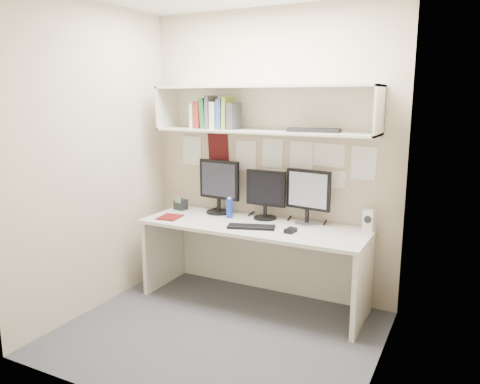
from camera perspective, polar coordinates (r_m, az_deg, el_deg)
The scene contains 19 objects.
floor at distance 3.85m, azimuth -2.64°, elevation -16.79°, with size 2.40×2.00×0.01m, color #404044.
wall_back at distance 4.32m, azimuth 3.76°, elevation 4.52°, with size 2.40×0.02×2.60m, color #BAA98E.
wall_front at distance 2.62m, azimuth -13.72°, elevation -0.31°, with size 2.40×0.02×2.60m, color #BAA98E.
wall_left at distance 4.15m, azimuth -17.42°, elevation 3.74°, with size 0.02×2.00×2.60m, color #BAA98E.
wall_right at distance 3.03m, azimuth 17.31°, elevation 1.05°, with size 0.02×2.00×2.60m, color #BAA98E.
desk at distance 4.22m, azimuth 1.70°, elevation -8.67°, with size 2.00×0.70×0.73m.
overhead_hutch at distance 4.16m, azimuth 3.06°, elevation 10.06°, with size 2.00×0.38×0.40m.
pinned_papers at distance 4.32m, azimuth 3.72°, elevation 3.85°, with size 1.92×0.01×0.48m, color white, non-canonical shape.
monitor_left at distance 4.45m, azimuth -2.57°, elevation 0.89°, with size 0.44×0.24×0.51m.
monitor_center at distance 4.25m, azimuth 3.15°, elevation -0.05°, with size 0.38×0.21×0.44m.
monitor_right at distance 4.10m, azimuth 8.29°, elevation -0.33°, with size 0.41×0.23×0.48m.
keyboard at distance 3.99m, azimuth 1.38°, elevation -4.27°, with size 0.40×0.14×0.02m, color black.
mouse at distance 3.88m, azimuth 6.18°, elevation -4.68°, with size 0.07×0.11×0.03m, color black.
speaker at distance 4.03m, azimuth 15.43°, elevation -3.35°, with size 0.10×0.10×0.18m.
blue_bottle at distance 4.30m, azimuth -1.29°, elevation -1.96°, with size 0.06×0.06×0.19m.
maroon_notebook at distance 4.36m, azimuth -8.53°, elevation -3.05°, with size 0.18×0.22×0.01m, color #580F0F.
desk_phone at distance 4.66m, azimuth -7.25°, elevation -1.49°, with size 0.13×0.13×0.14m.
book_stack at distance 4.30m, azimuth -3.02°, elevation 9.44°, with size 0.44×0.18×0.30m.
hutch_tray at distance 3.93m, azimuth 8.99°, elevation 7.46°, with size 0.43×0.16×0.03m, color black.
Camera 1 is at (1.68, -2.94, 1.82)m, focal length 35.00 mm.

